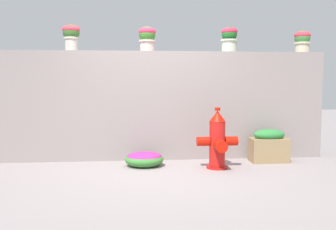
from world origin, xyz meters
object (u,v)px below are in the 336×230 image
at_px(potted_plant_3, 229,37).
at_px(potted_plant_4, 302,40).
at_px(potted_plant_2, 147,37).
at_px(potted_plant_1, 71,34).
at_px(planter_box, 269,146).
at_px(fire_hydrant, 218,141).
at_px(flower_bush_left, 144,159).

bearing_deg(potted_plant_3, potted_plant_4, -0.03).
relative_size(potted_plant_2, potted_plant_4, 1.09).
bearing_deg(potted_plant_1, planter_box, -8.02).
bearing_deg(planter_box, potted_plant_3, 143.61).
xyz_separation_m(potted_plant_2, potted_plant_3, (1.39, 0.00, 0.00)).
relative_size(potted_plant_3, potted_plant_4, 1.13).
height_order(potted_plant_2, fire_hydrant, potted_plant_2).
relative_size(potted_plant_2, flower_bush_left, 0.69).
bearing_deg(potted_plant_2, flower_bush_left, -97.62).
bearing_deg(potted_plant_3, flower_bush_left, -159.02).
bearing_deg(potted_plant_4, planter_box, -149.01).
bearing_deg(potted_plant_4, potted_plant_2, -180.00).
xyz_separation_m(potted_plant_1, potted_plant_2, (1.25, -0.03, -0.03)).
distance_m(fire_hydrant, flower_bush_left, 1.17).
bearing_deg(fire_hydrant, potted_plant_2, 141.31).
height_order(fire_hydrant, flower_bush_left, fire_hydrant).
distance_m(potted_plant_2, fire_hydrant, 2.10).
xyz_separation_m(potted_plant_1, potted_plant_4, (3.93, -0.03, -0.06)).
bearing_deg(potted_plant_1, potted_plant_3, -0.59).
distance_m(potted_plant_2, potted_plant_3, 1.39).
relative_size(potted_plant_3, flower_bush_left, 0.71).
xyz_separation_m(potted_plant_2, potted_plant_4, (2.68, 0.00, -0.02)).
xyz_separation_m(potted_plant_3, planter_box, (0.58, -0.43, -1.80)).
relative_size(fire_hydrant, planter_box, 1.53).
xyz_separation_m(potted_plant_3, fire_hydrant, (-0.37, -0.82, -1.64)).
distance_m(potted_plant_2, planter_box, 2.70).
height_order(potted_plant_1, planter_box, potted_plant_1).
distance_m(potted_plant_4, fire_hydrant, 2.45).
bearing_deg(potted_plant_2, potted_plant_1, 178.71).
relative_size(potted_plant_1, potted_plant_3, 1.02).
distance_m(potted_plant_4, flower_bush_left, 3.40).
bearing_deg(flower_bush_left, potted_plant_2, 82.38).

